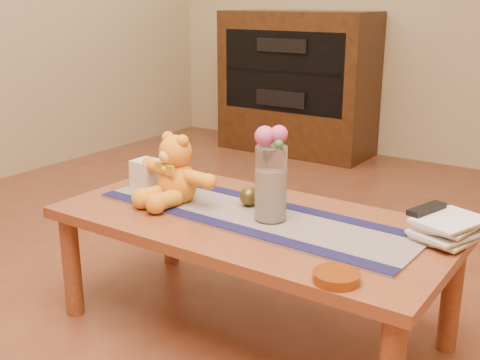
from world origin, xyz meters
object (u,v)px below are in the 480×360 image
Objects in this scene: glass_vase at (271,184)px; book_bottom at (426,229)px; teddy_bear at (177,169)px; tv_remote at (427,209)px; bronze_ball at (249,197)px; amber_dish at (336,277)px; pillar_candle at (147,174)px.

glass_vase reaches higher than book_bottom.
teddy_bear is 2.27× the size of tv_remote.
teddy_bear reaches higher than tv_remote.
glass_vase reaches higher than teddy_bear.
bronze_ball reaches higher than amber_dish.
amber_dish is (0.39, -0.29, -0.12)m from glass_vase.
tv_remote is at bearing 9.38° from pillar_candle.
teddy_bear is 0.90m from tv_remote.
pillar_candle reaches higher than tv_remote.
pillar_candle is 0.52× the size of book_bottom.
amber_dish is (0.79, -0.26, -0.12)m from teddy_bear.
pillar_candle reaches higher than bronze_ball.
pillar_candle is at bearing -172.93° from bronze_ball.
bronze_ball is at bearing -151.95° from tv_remote.
book_bottom is at bearing 79.55° from amber_dish.
glass_vase reaches higher than amber_dish.
amber_dish is (-0.09, -0.48, -0.07)m from tv_remote.
tv_remote is at bearing 79.69° from amber_dish.
pillar_candle is at bearing 178.13° from glass_vase.
tv_remote reaches higher than bronze_ball.
pillar_candle is (-0.20, 0.04, -0.06)m from teddy_bear.
pillar_candle is 0.45× the size of glass_vase.
pillar_candle reaches higher than amber_dish.
glass_vase is (0.40, 0.02, 0.01)m from teddy_bear.
bronze_ball is at bearing -154.15° from book_bottom.
glass_vase reaches higher than pillar_candle.
pillar_candle is 0.73× the size of tv_remote.
pillar_candle is 0.60m from glass_vase.
glass_vase reaches higher than bronze_ball.
book_bottom is 1.39× the size of tv_remote.
pillar_candle is 0.46m from bronze_ball.
tv_remote is (0.87, 0.22, -0.05)m from teddy_bear.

